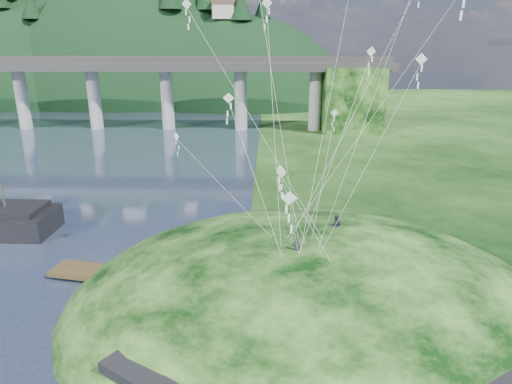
{
  "coord_description": "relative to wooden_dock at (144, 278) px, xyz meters",
  "views": [
    {
      "loc": [
        4.93,
        -26.5,
        17.67
      ],
      "look_at": [
        4.0,
        6.0,
        7.0
      ],
      "focal_mm": 32.0,
      "sensor_mm": 36.0,
      "label": 1
    }
  ],
  "objects": [
    {
      "name": "far_ridge",
      "position": [
        -38.97,
        117.67,
        -7.91
      ],
      "size": [
        153.0,
        70.0,
        94.5
      ],
      "color": "black",
      "rests_on": "ground"
    },
    {
      "name": "bridge",
      "position": [
        -21.85,
        65.57,
        9.23
      ],
      "size": [
        160.0,
        11.0,
        15.0
      ],
      "color": "#2D2B2B",
      "rests_on": "ground"
    },
    {
      "name": "wooden_dock",
      "position": [
        0.0,
        0.0,
        0.0
      ],
      "size": [
        15.38,
        5.09,
        1.09
      ],
      "color": "#392B17",
      "rests_on": "ground"
    },
    {
      "name": "ground",
      "position": [
        4.61,
        -4.5,
        -0.48
      ],
      "size": [
        320.0,
        320.0,
        0.0
      ],
      "primitive_type": "plane",
      "color": "black",
      "rests_on": "ground"
    },
    {
      "name": "grass_hill",
      "position": [
        12.61,
        -2.5,
        -1.98
      ],
      "size": [
        36.0,
        32.0,
        13.0
      ],
      "color": "black",
      "rests_on": "ground"
    },
    {
      "name": "kite_flyers",
      "position": [
        13.55,
        -1.16,
        5.28
      ],
      "size": [
        3.96,
        5.06,
        1.77
      ],
      "color": "#242530",
      "rests_on": "ground"
    },
    {
      "name": "kite_swarm",
      "position": [
        13.01,
        -0.07,
        16.42
      ],
      "size": [
        19.87,
        15.58,
        20.25
      ],
      "color": "white",
      "rests_on": "ground"
    }
  ]
}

